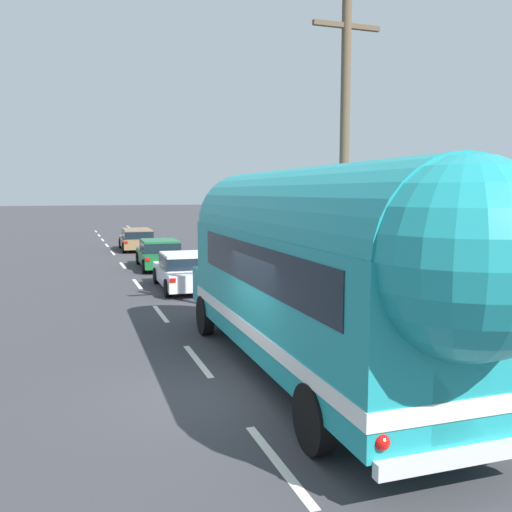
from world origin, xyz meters
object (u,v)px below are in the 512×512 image
Objects in this scene: car_second at (160,253)px; car_lead at (185,270)px; car_third at (137,238)px; utility_pole at (344,161)px; painted_bus at (318,265)px.

car_lead is at bearing -90.41° from car_second.
car_lead and car_second have the same top height.
car_lead and car_third have the same top height.
car_second is (-2.46, 13.99, -3.68)m from utility_pole.
car_second is (0.04, 6.16, 0.01)m from car_lead.
utility_pole is 1.78× the size of car_second.
painted_bus is at bearing -88.90° from car_lead.
utility_pole is 0.75× the size of painted_bus.
car_third is at bearing 90.52° from painted_bus.
car_lead is 0.94× the size of car_second.
utility_pole is 4.58m from painted_bus.
car_second is 8.54m from car_third.
painted_bus is (-2.28, -3.35, -2.12)m from utility_pole.
car_third is at bearing 90.07° from car_lead.
utility_pole is at bearing -83.62° from car_third.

